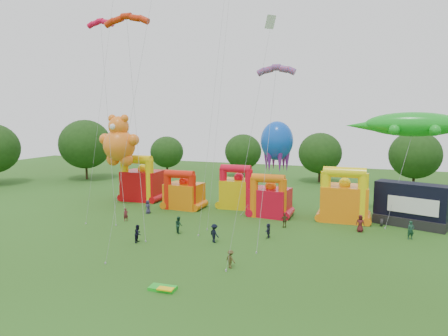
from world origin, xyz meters
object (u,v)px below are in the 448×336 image
(stage_trailer, at_px, (411,205))
(teddy_bear_kite, at_px, (120,162))
(bouncy_castle_0, at_px, (142,183))
(gecko_kite, at_px, (405,156))
(octopus_kite, at_px, (268,166))
(bouncy_castle_2, at_px, (238,191))
(spectator_4, at_px, (285,220))
(spectator_0, at_px, (148,207))

(stage_trailer, distance_m, teddy_bear_kite, 38.02)
(bouncy_castle_0, relative_size, gecko_kite, 0.48)
(stage_trailer, xyz_separation_m, octopus_kite, (-17.45, 1.18, 3.69))
(stage_trailer, distance_m, octopus_kite, 17.88)
(bouncy_castle_2, relative_size, stage_trailer, 0.74)
(gecko_kite, distance_m, spectator_4, 16.94)
(bouncy_castle_2, distance_m, stage_trailer, 21.87)
(spectator_0, height_order, spectator_4, spectator_0)
(spectator_0, relative_size, spectator_4, 1.04)
(bouncy_castle_2, bearing_deg, gecko_kite, 1.90)
(teddy_bear_kite, height_order, octopus_kite, teddy_bear_kite)
(bouncy_castle_2, height_order, spectator_0, bouncy_castle_2)
(gecko_kite, bearing_deg, bouncy_castle_0, -178.76)
(stage_trailer, bearing_deg, bouncy_castle_2, 175.36)
(teddy_bear_kite, bearing_deg, stage_trailer, 4.51)
(bouncy_castle_2, xyz_separation_m, spectator_0, (-10.16, -7.23, -1.48))
(octopus_kite, bearing_deg, stage_trailer, -3.88)
(spectator_4, bearing_deg, bouncy_castle_2, -67.90)
(bouncy_castle_0, bearing_deg, stage_trailer, -2.58)
(bouncy_castle_0, distance_m, spectator_0, 9.05)
(teddy_bear_kite, distance_m, octopus_kite, 20.68)
(bouncy_castle_0, xyz_separation_m, gecko_kite, (36.48, 0.79, 5.23))
(spectator_0, bearing_deg, gecko_kite, 26.83)
(teddy_bear_kite, bearing_deg, bouncy_castle_2, 16.59)
(teddy_bear_kite, xyz_separation_m, spectator_0, (5.74, -2.49, -5.41))
(bouncy_castle_2, bearing_deg, stage_trailer, -4.64)
(bouncy_castle_2, relative_size, gecko_kite, 0.42)
(bouncy_castle_2, height_order, spectator_4, bouncy_castle_2)
(bouncy_castle_0, distance_m, stage_trailer, 37.27)
(bouncy_castle_0, bearing_deg, octopus_kite, -1.44)
(bouncy_castle_0, height_order, teddy_bear_kite, teddy_bear_kite)
(stage_trailer, bearing_deg, bouncy_castle_0, 177.42)
(gecko_kite, bearing_deg, spectator_0, -165.74)
(teddy_bear_kite, bearing_deg, bouncy_castle_0, 84.20)
(teddy_bear_kite, height_order, spectator_4, teddy_bear_kite)
(gecko_kite, xyz_separation_m, spectator_0, (-31.21, -7.93, -7.00))
(bouncy_castle_2, bearing_deg, spectator_4, -43.53)
(bouncy_castle_2, distance_m, teddy_bear_kite, 17.06)
(stage_trailer, bearing_deg, spectator_0, -170.30)
(bouncy_castle_0, distance_m, gecko_kite, 36.86)
(spectator_0, distance_m, spectator_4, 18.31)
(bouncy_castle_2, distance_m, gecko_kite, 21.77)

